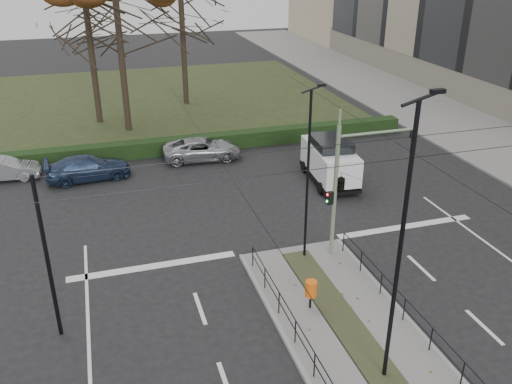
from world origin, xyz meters
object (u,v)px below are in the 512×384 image
(parked_car_third, at_px, (88,168))
(bare_tree_near, at_px, (86,10))
(traffic_light, at_px, (343,181))
(parked_car_fourth, at_px, (202,149))
(white_van, at_px, (330,159))
(parked_car_second, at_px, (4,169))
(streetlamp_median_far, at_px, (308,175))
(streetlamp_median_near, at_px, (401,248))
(litter_bin, at_px, (311,289))

(parked_car_third, bearing_deg, bare_tree_near, -10.53)
(traffic_light, distance_m, parked_car_fourth, 13.66)
(white_van, bearing_deg, parked_car_second, 162.30)
(parked_car_third, bearing_deg, white_van, -113.29)
(streetlamp_median_far, xyz_separation_m, parked_car_third, (-8.66, 11.64, -3.22))
(parked_car_third, distance_m, bare_tree_near, 13.20)
(streetlamp_median_near, xyz_separation_m, parked_car_third, (-8.42, 18.96, -4.01))
(litter_bin, relative_size, white_van, 0.23)
(parked_car_second, xyz_separation_m, parked_car_third, (4.59, -1.33, 0.05))
(parked_car_second, height_order, bare_tree_near, bare_tree_near)
(streetlamp_median_near, bearing_deg, parked_car_third, 113.95)
(litter_bin, relative_size, parked_car_third, 0.24)
(streetlamp_median_far, bearing_deg, litter_bin, -108.57)
(bare_tree_near, bearing_deg, litter_bin, -76.05)
(parked_car_second, relative_size, white_van, 0.77)
(parked_car_third, distance_m, white_van, 13.75)
(parked_car_second, relative_size, bare_tree_near, 0.34)
(white_van, xyz_separation_m, bare_tree_near, (-12.01, 15.15, 6.80))
(streetlamp_median_near, relative_size, bare_tree_near, 0.78)
(traffic_light, distance_m, streetlamp_median_far, 1.57)
(traffic_light, xyz_separation_m, streetlamp_median_near, (-1.74, -7.19, 1.22))
(streetlamp_median_near, height_order, streetlamp_median_far, streetlamp_median_near)
(parked_car_second, relative_size, parked_car_fourth, 0.80)
(litter_bin, distance_m, streetlamp_median_near, 5.45)
(bare_tree_near, bearing_deg, streetlamp_median_near, -76.09)
(parked_car_second, bearing_deg, parked_car_fourth, -86.65)
(white_van, bearing_deg, streetlamp_median_near, -107.51)
(traffic_light, height_order, streetlamp_median_near, streetlamp_median_near)
(parked_car_third, xyz_separation_m, bare_tree_near, (1.04, 10.86, 7.44))
(parked_car_second, bearing_deg, streetlamp_median_far, -130.31)
(streetlamp_median_near, relative_size, parked_car_second, 2.32)
(traffic_light, bearing_deg, parked_car_third, 130.82)
(streetlamp_median_far, relative_size, parked_car_third, 1.57)
(litter_bin, height_order, parked_car_fourth, parked_car_fourth)
(traffic_light, distance_m, parked_car_third, 15.79)
(streetlamp_median_far, bearing_deg, streetlamp_median_near, -91.86)
(streetlamp_median_far, distance_m, white_van, 8.94)
(litter_bin, bearing_deg, bare_tree_near, 103.95)
(litter_bin, relative_size, parked_car_fourth, 0.23)
(traffic_light, distance_m, litter_bin, 4.97)
(streetlamp_median_near, distance_m, bare_tree_near, 30.91)
(litter_bin, height_order, streetlamp_median_far, streetlamp_median_far)
(litter_bin, bearing_deg, streetlamp_median_far, 71.43)
(streetlamp_median_near, height_order, parked_car_third, streetlamp_median_near)
(traffic_light, bearing_deg, bare_tree_near, 111.96)
(litter_bin, relative_size, bare_tree_near, 0.10)
(parked_car_third, distance_m, parked_car_fourth, 6.97)
(litter_bin, xyz_separation_m, parked_car_second, (-12.08, 16.45, -0.31))
(litter_bin, distance_m, bare_tree_near, 27.71)
(parked_car_second, distance_m, parked_car_third, 4.78)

